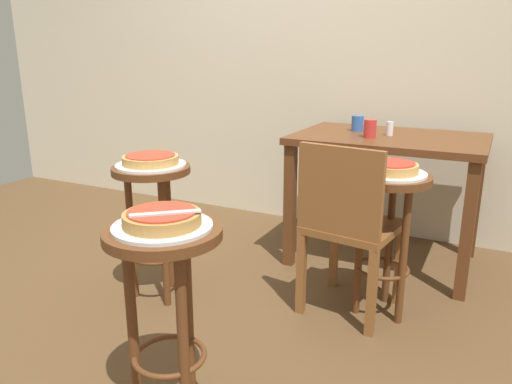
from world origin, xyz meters
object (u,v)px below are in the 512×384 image
object	(u,v)px
serving_plate_middle	(151,165)
dining_table	(388,156)
stool_leftside	(387,212)
cup_far_edge	(357,123)
condiment_shaker	(390,129)
stool_middle	(153,202)
pizza_foreground	(162,218)
pizza_middle	(151,159)
cup_near_edge	(370,129)
stool_foreground	(166,280)
pizza_server_knife	(165,213)
serving_plate_foreground	(163,226)
wooden_chair	(348,223)
serving_plate_leftside	(390,173)
pizza_leftside	(390,167)

from	to	relation	value
serving_plate_middle	dining_table	size ratio (longest dim) A/B	0.32
stool_leftside	cup_far_edge	bearing A→B (deg)	116.35
serving_plate_middle	condiment_shaker	distance (m)	1.37
stool_middle	dining_table	distance (m)	1.38
pizza_foreground	stool_leftside	xyz separation A→B (m)	(0.49, 1.04, -0.22)
pizza_middle	stool_leftside	world-z (taller)	pizza_middle
cup_near_edge	pizza_foreground	bearing A→B (deg)	-99.50
stool_middle	condiment_shaker	world-z (taller)	condiment_shaker
dining_table	stool_leftside	bearing A→B (deg)	-77.48
serving_plate_middle	stool_leftside	size ratio (longest dim) A/B	0.49
stool_foreground	pizza_foreground	size ratio (longest dim) A/B	2.81
stool_foreground	pizza_foreground	distance (m)	0.22
cup_near_edge	serving_plate_middle	bearing A→B (deg)	-134.25
pizza_server_knife	stool_leftside	bearing A→B (deg)	26.45
stool_middle	serving_plate_middle	xyz separation A→B (m)	(0.00, 0.00, 0.19)
serving_plate_foreground	cup_near_edge	size ratio (longest dim) A/B	3.17
serving_plate_foreground	serving_plate_middle	size ratio (longest dim) A/B	0.94
pizza_foreground	cup_far_edge	bearing A→B (deg)	85.71
stool_middle	wooden_chair	xyz separation A→B (m)	(0.93, 0.26, -0.05)
serving_plate_middle	serving_plate_leftside	distance (m)	1.14
serving_plate_foreground	stool_foreground	bearing A→B (deg)	0.00
pizza_leftside	pizza_middle	bearing A→B (deg)	-161.72
serving_plate_middle	pizza_middle	distance (m)	0.03
pizza_middle	stool_leftside	xyz separation A→B (m)	(1.08, 0.36, -0.22)
stool_leftside	dining_table	xyz separation A→B (m)	(-0.14, 0.64, 0.14)
stool_foreground	dining_table	size ratio (longest dim) A/B	0.66
condiment_shaker	stool_leftside	bearing A→B (deg)	-77.18
pizza_foreground	pizza_server_knife	world-z (taller)	pizza_server_knife
stool_foreground	wooden_chair	bearing A→B (deg)	70.53
serving_plate_middle	pizza_leftside	distance (m)	1.14
stool_middle	cup_near_edge	world-z (taller)	cup_near_edge
serving_plate_leftside	cup_far_edge	bearing A→B (deg)	116.35
cup_near_edge	condiment_shaker	world-z (taller)	cup_near_edge
pizza_foreground	condiment_shaker	size ratio (longest dim) A/B	3.07
serving_plate_middle	stool_leftside	distance (m)	1.16
pizza_middle	stool_leftside	bearing A→B (deg)	18.28
serving_plate_foreground	stool_leftside	bearing A→B (deg)	64.83
pizza_foreground	pizza_middle	xyz separation A→B (m)	(-0.59, 0.69, -0.00)
cup_near_edge	cup_far_edge	world-z (taller)	cup_near_edge
stool_leftside	pizza_leftside	size ratio (longest dim) A/B	2.77
dining_table	cup_near_edge	bearing A→B (deg)	-125.95
stool_middle	pizza_server_knife	xyz separation A→B (m)	(0.62, -0.71, 0.24)
serving_plate_foreground	serving_plate_middle	xyz separation A→B (m)	(-0.59, 0.69, 0.00)
pizza_middle	pizza_leftside	size ratio (longest dim) A/B	1.08
pizza_middle	wooden_chair	xyz separation A→B (m)	(0.93, 0.26, -0.27)
serving_plate_foreground	cup_near_edge	distance (m)	1.59
cup_near_edge	pizza_server_knife	xyz separation A→B (m)	(-0.23, -1.58, -0.06)
stool_foreground	pizza_middle	world-z (taller)	pizza_middle
condiment_shaker	stool_foreground	bearing A→B (deg)	-101.63
pizza_middle	condiment_shaker	xyz separation A→B (m)	(0.94, 0.99, 0.08)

